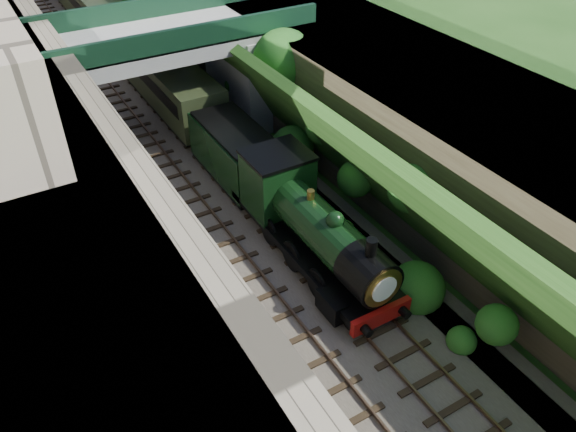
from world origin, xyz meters
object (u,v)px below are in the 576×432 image
Objects in this scene: road_bridge at (177,67)px; tree at (284,63)px; locomotive at (312,227)px; tender at (236,156)px.

road_bridge is 2.42× the size of tree.
locomotive is 1.70× the size of tender.
road_bridge reaches higher than tree.
road_bridge is 1.56× the size of locomotive.
locomotive is at bearing -88.98° from road_bridge.
tree is 0.65× the size of locomotive.
road_bridge reaches higher than locomotive.
locomotive is (0.26, -14.32, -2.18)m from road_bridge.
locomotive reaches higher than tender.
locomotive is at bearing -90.00° from tender.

